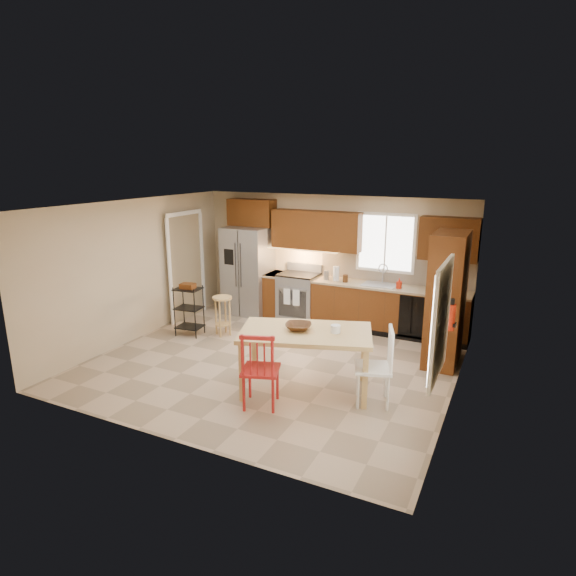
% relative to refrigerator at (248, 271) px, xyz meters
% --- Properties ---
extents(floor, '(5.50, 5.50, 0.00)m').
position_rel_refrigerator_xyz_m(floor, '(1.70, -2.12, -0.91)').
color(floor, tan).
rests_on(floor, ground).
extents(ceiling, '(5.50, 5.00, 0.02)m').
position_rel_refrigerator_xyz_m(ceiling, '(1.70, -2.12, 1.59)').
color(ceiling, silver).
rests_on(ceiling, ground).
extents(wall_back, '(5.50, 0.02, 2.50)m').
position_rel_refrigerator_xyz_m(wall_back, '(1.70, 0.38, 0.34)').
color(wall_back, '#CCB793').
rests_on(wall_back, ground).
extents(wall_front, '(5.50, 0.02, 2.50)m').
position_rel_refrigerator_xyz_m(wall_front, '(1.70, -4.62, 0.34)').
color(wall_front, '#CCB793').
rests_on(wall_front, ground).
extents(wall_left, '(0.02, 5.00, 2.50)m').
position_rel_refrigerator_xyz_m(wall_left, '(-1.05, -2.12, 0.34)').
color(wall_left, '#CCB793').
rests_on(wall_left, ground).
extents(wall_right, '(0.02, 5.00, 2.50)m').
position_rel_refrigerator_xyz_m(wall_right, '(4.45, -2.12, 0.34)').
color(wall_right, '#CCB793').
rests_on(wall_right, ground).
extents(refrigerator, '(0.92, 0.75, 1.82)m').
position_rel_refrigerator_xyz_m(refrigerator, '(0.00, 0.00, 0.00)').
color(refrigerator, gray).
rests_on(refrigerator, floor).
extents(range_stove, '(0.76, 0.63, 0.92)m').
position_rel_refrigerator_xyz_m(range_stove, '(1.15, 0.06, -0.45)').
color(range_stove, gray).
rests_on(range_stove, floor).
extents(base_cabinet_narrow, '(0.30, 0.60, 0.90)m').
position_rel_refrigerator_xyz_m(base_cabinet_narrow, '(0.60, 0.08, -0.46)').
color(base_cabinet_narrow, '#5B2B10').
rests_on(base_cabinet_narrow, floor).
extents(base_cabinet_run, '(2.92, 0.60, 0.90)m').
position_rel_refrigerator_xyz_m(base_cabinet_run, '(2.99, 0.08, -0.46)').
color(base_cabinet_run, '#5B2B10').
rests_on(base_cabinet_run, floor).
extents(dishwasher, '(0.60, 0.02, 0.78)m').
position_rel_refrigerator_xyz_m(dishwasher, '(3.55, -0.22, -0.46)').
color(dishwasher, black).
rests_on(dishwasher, floor).
extents(backsplash, '(2.92, 0.03, 0.55)m').
position_rel_refrigerator_xyz_m(backsplash, '(2.99, 0.36, 0.27)').
color(backsplash, beige).
rests_on(backsplash, wall_back).
extents(upper_over_fridge, '(1.00, 0.35, 0.55)m').
position_rel_refrigerator_xyz_m(upper_over_fridge, '(0.00, 0.20, 1.19)').
color(upper_over_fridge, '#56280E').
rests_on(upper_over_fridge, wall_back).
extents(upper_left_block, '(1.80, 0.35, 0.75)m').
position_rel_refrigerator_xyz_m(upper_left_block, '(1.45, 0.20, 0.92)').
color(upper_left_block, '#56280E').
rests_on(upper_left_block, wall_back).
extents(upper_right_block, '(1.00, 0.35, 0.75)m').
position_rel_refrigerator_xyz_m(upper_right_block, '(3.95, 0.20, 0.92)').
color(upper_right_block, '#56280E').
rests_on(upper_right_block, wall_back).
extents(window_back, '(1.12, 0.04, 1.12)m').
position_rel_refrigerator_xyz_m(window_back, '(2.80, 0.35, 0.74)').
color(window_back, white).
rests_on(window_back, wall_back).
extents(sink, '(0.62, 0.46, 0.16)m').
position_rel_refrigerator_xyz_m(sink, '(2.80, 0.08, -0.05)').
color(sink, gray).
rests_on(sink, base_cabinet_run).
extents(undercab_glow, '(1.60, 0.30, 0.01)m').
position_rel_refrigerator_xyz_m(undercab_glow, '(1.15, 0.17, 0.52)').
color(undercab_glow, '#FFBF66').
rests_on(undercab_glow, wall_back).
extents(soap_bottle, '(0.09, 0.09, 0.19)m').
position_rel_refrigerator_xyz_m(soap_bottle, '(3.18, -0.02, 0.09)').
color(soap_bottle, red).
rests_on(soap_bottle, base_cabinet_run).
extents(paper_towel, '(0.12, 0.12, 0.28)m').
position_rel_refrigerator_xyz_m(paper_towel, '(1.95, 0.03, 0.13)').
color(paper_towel, white).
rests_on(paper_towel, base_cabinet_run).
extents(canister_steel, '(0.11, 0.11, 0.18)m').
position_rel_refrigerator_xyz_m(canister_steel, '(1.75, 0.03, 0.08)').
color(canister_steel, gray).
rests_on(canister_steel, base_cabinet_run).
extents(canister_wood, '(0.10, 0.10, 0.14)m').
position_rel_refrigerator_xyz_m(canister_wood, '(2.15, -0.00, 0.06)').
color(canister_wood, '#4B2814').
rests_on(canister_wood, base_cabinet_run).
extents(pantry, '(0.50, 0.95, 2.10)m').
position_rel_refrigerator_xyz_m(pantry, '(4.13, -0.93, 0.14)').
color(pantry, '#5B2B10').
rests_on(pantry, floor).
extents(fire_extinguisher, '(0.12, 0.12, 0.36)m').
position_rel_refrigerator_xyz_m(fire_extinguisher, '(4.33, -1.98, 0.19)').
color(fire_extinguisher, red).
rests_on(fire_extinguisher, wall_right).
extents(window_right, '(0.04, 1.02, 1.32)m').
position_rel_refrigerator_xyz_m(window_right, '(4.38, -3.27, 0.54)').
color(window_right, white).
rests_on(window_right, wall_right).
extents(doorway, '(0.04, 0.95, 2.10)m').
position_rel_refrigerator_xyz_m(doorway, '(-0.97, -0.82, 0.14)').
color(doorway, '#8C7A59').
rests_on(doorway, wall_left).
extents(dining_table, '(2.01, 1.52, 0.87)m').
position_rel_refrigerator_xyz_m(dining_table, '(2.55, -2.78, -0.48)').
color(dining_table, tan).
rests_on(dining_table, floor).
extents(chair_red, '(0.62, 0.62, 1.05)m').
position_rel_refrigerator_xyz_m(chair_red, '(2.20, -3.43, -0.39)').
color(chair_red, '#B01B1B').
rests_on(chair_red, floor).
extents(chair_white, '(0.62, 0.62, 1.05)m').
position_rel_refrigerator_xyz_m(chair_white, '(3.50, -2.73, -0.39)').
color(chair_white, white).
rests_on(chair_white, floor).
extents(table_bowl, '(0.46, 0.46, 0.09)m').
position_rel_refrigerator_xyz_m(table_bowl, '(2.44, -2.78, -0.03)').
color(table_bowl, '#4B2814').
rests_on(table_bowl, dining_table).
extents(table_jar, '(0.19, 0.19, 0.17)m').
position_rel_refrigerator_xyz_m(table_jar, '(2.94, -2.67, 0.00)').
color(table_jar, white).
rests_on(table_jar, dining_table).
extents(bar_stool, '(0.39, 0.39, 0.74)m').
position_rel_refrigerator_xyz_m(bar_stool, '(0.28, -1.41, -0.54)').
color(bar_stool, tan).
rests_on(bar_stool, floor).
extents(utility_cart, '(0.50, 0.41, 0.93)m').
position_rel_refrigerator_xyz_m(utility_cart, '(-0.29, -1.66, -0.45)').
color(utility_cart, black).
rests_on(utility_cart, floor).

